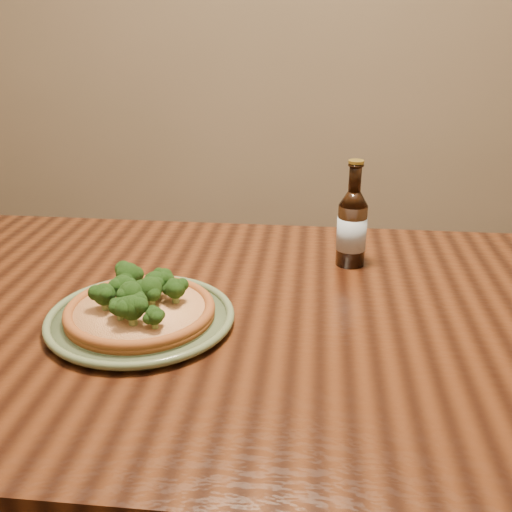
# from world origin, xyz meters

# --- Properties ---
(table) EXTENTS (1.60, 0.90, 0.75)m
(table) POSITION_xyz_m (0.00, 0.10, 0.66)
(table) COLOR #3F1D0D
(table) RESTS_ON ground
(plate) EXTENTS (0.31, 0.31, 0.02)m
(plate) POSITION_xyz_m (-0.03, 0.04, 0.76)
(plate) COLOR #596A49
(plate) RESTS_ON table
(pizza) EXTENTS (0.25, 0.25, 0.07)m
(pizza) POSITION_xyz_m (-0.03, 0.04, 0.78)
(pizza) COLOR brown
(pizza) RESTS_ON plate
(beer_bottle) EXTENTS (0.06, 0.06, 0.22)m
(beer_bottle) POSITION_xyz_m (0.33, 0.33, 0.83)
(beer_bottle) COLOR black
(beer_bottle) RESTS_ON table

